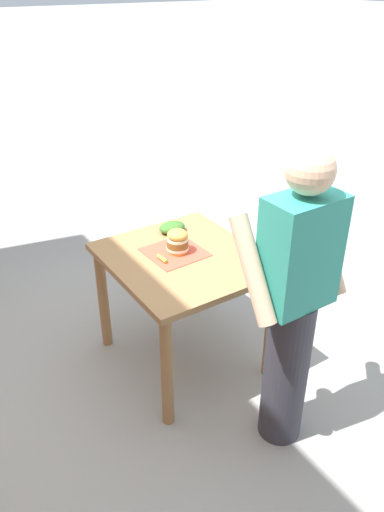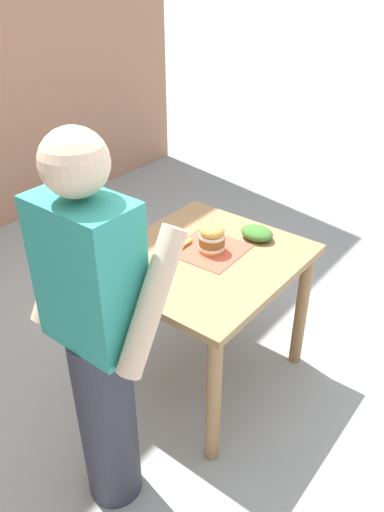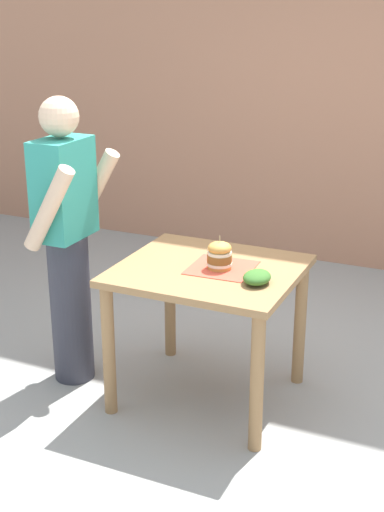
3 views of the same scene
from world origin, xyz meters
name	(u,v)px [view 1 (image 1 of 3)]	position (x,y,z in m)	size (l,w,h in m)	color
ground_plane	(184,357)	(0.00, 0.00, 0.00)	(80.00, 80.00, 0.00)	#9E9E99
patio_table	(183,276)	(0.00, 0.00, 0.66)	(0.88, 0.97, 0.80)	#9E7247
serving_paper	(175,252)	(0.02, -0.07, 0.80)	(0.34, 0.34, 0.00)	#D64C38
sandwich	(178,241)	(0.00, -0.06, 0.88)	(0.14, 0.14, 0.19)	gold
pickle_spear	(162,259)	(0.14, -0.02, 0.82)	(0.02, 0.02, 0.09)	#8EA83D
side_salad	(172,227)	(-0.11, -0.32, 0.83)	(0.18, 0.14, 0.07)	#386B28
diner_across_table	(293,304)	(-0.12, 0.83, 0.88)	(0.55, 0.35, 1.69)	#33333D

